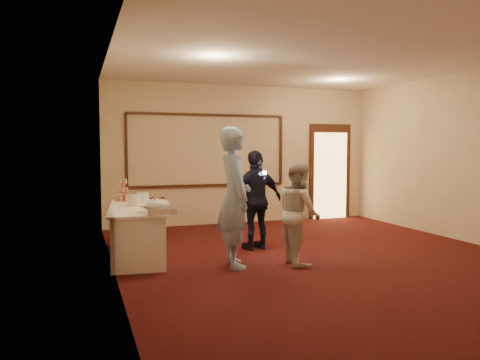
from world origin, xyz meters
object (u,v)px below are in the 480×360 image
Objects in this scene: cupcake_stand at (123,192)px; pavlova_tray at (158,207)px; buffet_table at (137,232)px; plate_stack_b at (143,198)px; man at (234,197)px; tart at (155,207)px; woman at (299,213)px; plate_stack_a at (134,200)px; guest at (256,200)px.

pavlova_tray is at bearing -79.27° from cupcake_stand.
buffet_table is at bearing -81.22° from cupcake_stand.
plate_stack_b is 1.75m from man.
pavlova_tray is (0.18, -0.80, 0.47)m from buffet_table.
plate_stack_b is (-0.05, 1.15, -0.00)m from pavlova_tray.
plate_stack_b is (0.26, -0.49, -0.06)m from cupcake_stand.
man is (0.99, -0.64, 0.18)m from tart.
woman reaches higher than pavlova_tray.
man reaches higher than pavlova_tray.
plate_stack_b is at bearing 96.52° from tart.
tart is at bearing -61.02° from plate_stack_a.
woman reaches higher than cupcake_stand.
cupcake_stand is at bearing 100.73° from pavlova_tray.
man is 1.33× the size of woman.
buffet_table is 0.94m from pavlova_tray.
tart is (0.03, 0.41, -0.06)m from pavlova_tray.
plate_stack_a is 0.33m from plate_stack_b.
guest is at bearing -24.36° from cupcake_stand.
buffet_table is 10.58× the size of plate_stack_a.
buffet_table is 0.60m from tart.
man is at bearing -41.15° from plate_stack_a.
man reaches higher than tart.
pavlova_tray is 1.86m from guest.
buffet_table is 1.00m from cupcake_stand.
guest is at bearing -13.53° from plate_stack_b.
plate_stack_b is (0.16, 0.29, -0.00)m from plate_stack_a.
pavlova_tray is at bearing 80.81° from man.
cupcake_stand is 1.28m from tart.
plate_stack_a is 0.51m from tart.
man is (1.21, -1.02, 0.58)m from buffet_table.
cupcake_stand reaches higher than pavlova_tray.
cupcake_stand is at bearing 117.72° from plate_stack_b.
plate_stack_b reaches higher than tart.
cupcake_stand is at bearing 38.76° from man.
buffet_table is 1.34× the size of guest.
buffet_table is at bearing -110.24° from plate_stack_b.
guest reaches higher than buffet_table.
pavlova_tray is at bearing -94.42° from tart.
guest reaches higher than pavlova_tray.
tart is 0.13× the size of man.
plate_stack_b is at bearing 92.58° from pavlova_tray.
plate_stack_b is 0.14× the size of woman.
pavlova_tray is 2.81× the size of plate_stack_a.
pavlova_tray is at bearing 84.68° from woman.
buffet_table is 1.48× the size of woman.
pavlova_tray is 1.15m from plate_stack_b.
man is (1.08, -1.37, 0.12)m from plate_stack_b.
tart is at bearing -1.25° from guest.
man is at bearing -40.26° from buffet_table.
woman is (0.92, -0.14, -0.24)m from man.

